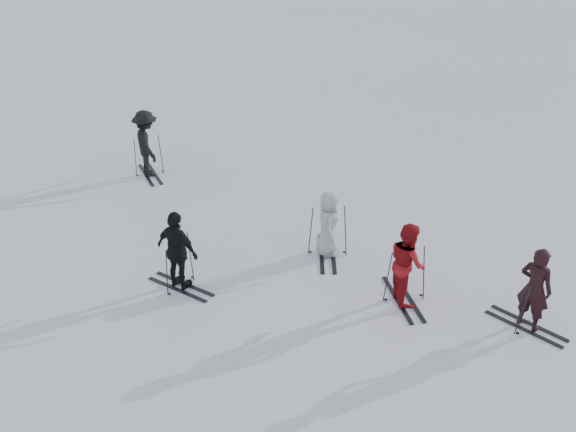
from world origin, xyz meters
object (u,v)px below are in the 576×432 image
at_px(skier_grey, 328,225).
at_px(skier_uphill_left, 178,252).
at_px(skier_red, 407,264).
at_px(skier_near_dark, 534,290).
at_px(skier_uphill_far, 147,144).

bearing_deg(skier_grey, skier_uphill_left, 113.51).
bearing_deg(skier_uphill_left, skier_red, -152.15).
bearing_deg(skier_grey, skier_near_dark, -124.41).
height_order(skier_red, skier_uphill_far, skier_uphill_far).
bearing_deg(skier_grey, skier_red, -139.06).
xyz_separation_m(skier_red, skier_uphill_left, (-3.27, 3.26, 0.01)).
bearing_deg(skier_red, skier_grey, 28.48).
bearing_deg(skier_red, skier_uphill_far, 34.99).
relative_size(skier_near_dark, skier_grey, 1.13).
xyz_separation_m(skier_red, skier_grey, (-0.02, 2.27, -0.10)).
xyz_separation_m(skier_near_dark, skier_uphill_far, (-2.22, 10.68, 0.07)).
bearing_deg(skier_red, skier_uphill_left, 73.10).
bearing_deg(skier_uphill_left, skier_uphill_far, -39.84).
bearing_deg(skier_red, skier_near_dark, -122.99).
distance_m(skier_near_dark, skier_uphill_left, 6.95).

